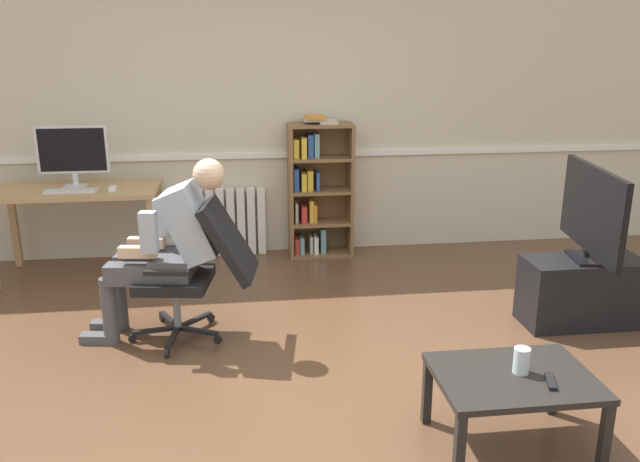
{
  "coord_description": "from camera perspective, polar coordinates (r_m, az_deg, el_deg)",
  "views": [
    {
      "loc": [
        -0.39,
        -3.26,
        1.94
      ],
      "look_at": [
        0.15,
        0.85,
        0.7
      ],
      "focal_mm": 36.18,
      "sensor_mm": 36.0,
      "label": 1
    }
  ],
  "objects": [
    {
      "name": "computer_mouse",
      "position": [
        5.51,
        -17.86,
        3.61
      ],
      "size": [
        0.06,
        0.1,
        0.03
      ],
      "primitive_type": "cube",
      "color": "white",
      "rests_on": "computer_desk"
    },
    {
      "name": "imac_monitor",
      "position": [
        5.72,
        -21.04,
        6.56
      ],
      "size": [
        0.58,
        0.14,
        0.5
      ],
      "color": "silver",
      "rests_on": "computer_desk"
    },
    {
      "name": "computer_desk",
      "position": [
        5.72,
        -20.67,
        2.58
      ],
      "size": [
        1.33,
        0.68,
        0.76
      ],
      "color": "tan",
      "rests_on": "ground_plane"
    },
    {
      "name": "drinking_glass",
      "position": [
        3.3,
        17.39,
        -10.88
      ],
      "size": [
        0.08,
        0.08,
        0.13
      ],
      "primitive_type": "cylinder",
      "color": "silver",
      "rests_on": "coffee_table"
    },
    {
      "name": "tv_stand",
      "position": [
        4.9,
        22.16,
        -4.98
      ],
      "size": [
        0.83,
        0.37,
        0.48
      ],
      "color": "black",
      "rests_on": "ground_plane"
    },
    {
      "name": "bookshelf",
      "position": [
        5.89,
        -0.33,
        3.73
      ],
      "size": [
        0.58,
        0.29,
        1.29
      ],
      "color": "brown",
      "rests_on": "ground_plane"
    },
    {
      "name": "person_seated",
      "position": [
        4.3,
        -13.31,
        -1.22
      ],
      "size": [
        1.0,
        0.46,
        1.22
      ],
      "rotation": [
        0.0,
        0.0,
        -1.72
      ],
      "color": "#4C4C51",
      "rests_on": "ground_plane"
    },
    {
      "name": "back_wall",
      "position": [
        5.95,
        -3.74,
        10.9
      ],
      "size": [
        12.0,
        0.13,
        2.7
      ],
      "color": "beige",
      "rests_on": "ground_plane"
    },
    {
      "name": "office_chair",
      "position": [
        4.3,
        -10.65,
        -2.96
      ],
      "size": [
        0.89,
        0.62,
        0.95
      ],
      "rotation": [
        0.0,
        0.0,
        -1.72
      ],
      "color": "black",
      "rests_on": "ground_plane"
    },
    {
      "name": "tv_screen",
      "position": [
        4.73,
        22.94,
        1.57
      ],
      "size": [
        0.25,
        1.01,
        0.65
      ],
      "rotation": [
        0.0,
        0.0,
        1.42
      ],
      "color": "black",
      "rests_on": "tv_stand"
    },
    {
      "name": "spare_remote",
      "position": [
        3.28,
        19.72,
        -12.4
      ],
      "size": [
        0.08,
        0.15,
        0.02
      ],
      "primitive_type": "cube",
      "rotation": [
        0.0,
        0.0,
        2.83
      ],
      "color": "black",
      "rests_on": "coffee_table"
    },
    {
      "name": "ground_plane",
      "position": [
        3.81,
        -0.6,
        -13.92
      ],
      "size": [
        18.0,
        18.0,
        0.0
      ],
      "primitive_type": "plane",
      "color": "brown"
    },
    {
      "name": "radiator",
      "position": [
        6.03,
        -9.21,
        0.77
      ],
      "size": [
        0.92,
        0.08,
        0.63
      ],
      "color": "white",
      "rests_on": "ground_plane"
    },
    {
      "name": "keyboard",
      "position": [
        5.56,
        -21.2,
        3.33
      ],
      "size": [
        0.41,
        0.12,
        0.02
      ],
      "primitive_type": "cube",
      "color": "silver",
      "rests_on": "computer_desk"
    },
    {
      "name": "coffee_table",
      "position": [
        3.33,
        16.74,
        -12.8
      ],
      "size": [
        0.75,
        0.56,
        0.39
      ],
      "color": "black",
      "rests_on": "ground_plane"
    }
  ]
}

